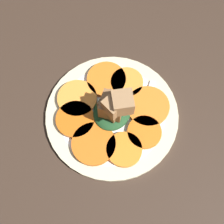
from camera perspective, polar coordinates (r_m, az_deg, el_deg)
name	(u,v)px	position (r cm, az deg, el deg)	size (l,w,h in cm)	color
table_slab	(112,117)	(67.80, 0.00, -0.98)	(120.00, 120.00, 2.00)	#38281E
plate	(112,115)	(66.38, 0.00, -0.51)	(28.19, 28.19, 1.05)	beige
carrot_slice_0	(144,132)	(64.29, 5.95, -3.71)	(7.07, 7.07, 0.94)	orange
carrot_slice_1	(148,106)	(66.43, 6.59, 1.06)	(9.12, 9.12, 0.94)	orange
carrot_slice_2	(129,83)	(68.42, 3.04, 5.30)	(7.13, 7.13, 0.94)	orange
carrot_slice_3	(106,79)	(68.75, -1.04, 5.96)	(8.60, 8.60, 0.94)	orange
carrot_slice_4	(78,97)	(67.25, -6.28, 2.71)	(8.49, 8.49, 0.94)	orange
carrot_slice_5	(75,119)	(65.34, -6.74, -1.34)	(8.09, 8.09, 0.94)	#D76115
carrot_slice_6	(94,144)	(63.33, -3.38, -5.83)	(9.00, 9.00, 0.94)	orange
carrot_slice_7	(124,149)	(62.95, 2.24, -6.86)	(7.26, 7.26, 0.94)	orange
center_pile	(113,107)	(62.07, 0.25, 0.93)	(8.52, 8.69, 9.93)	#1E4723
fork	(138,123)	(65.12, 4.86, -2.03)	(19.90, 3.38, 0.40)	silver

